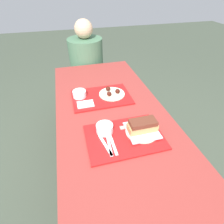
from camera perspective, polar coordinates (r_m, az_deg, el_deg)
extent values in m
plane|color=#424C3D|center=(1.79, 0.35, -20.16)|extent=(12.00, 12.00, 0.00)
cube|color=maroon|center=(1.23, 0.48, -2.05)|extent=(0.78, 1.86, 0.04)
cylinder|color=maroon|center=(2.11, -14.41, 3.17)|extent=(0.07, 0.07, 0.71)
cylinder|color=maroon|center=(2.19, 2.94, 5.78)|extent=(0.07, 0.07, 0.71)
cube|color=maroon|center=(2.34, -7.06, 10.12)|extent=(0.74, 0.28, 0.04)
cylinder|color=maroon|center=(2.44, -13.84, 4.33)|extent=(0.06, 0.06, 0.42)
cylinder|color=maroon|center=(2.51, 0.37, 6.46)|extent=(0.06, 0.06, 0.42)
cube|color=red|center=(1.07, 4.06, -8.13)|extent=(0.46, 0.32, 0.01)
cube|color=red|center=(1.41, -3.47, 4.93)|extent=(0.46, 0.32, 0.01)
cylinder|color=white|center=(1.07, -2.42, -5.34)|extent=(0.10, 0.10, 0.05)
cylinder|color=beige|center=(1.06, -2.45, -4.57)|extent=(0.09, 0.09, 0.01)
cylinder|color=beige|center=(1.10, 9.68, -6.20)|extent=(0.20, 0.20, 0.01)
cube|color=silver|center=(1.09, 9.72, -5.90)|extent=(0.19, 0.19, 0.01)
cube|color=tan|center=(1.08, 9.87, -4.88)|extent=(0.18, 0.08, 0.05)
cube|color=brown|center=(1.05, 10.08, -3.42)|extent=(0.16, 0.08, 0.03)
cube|color=white|center=(1.01, -0.93, -10.52)|extent=(0.03, 0.17, 0.00)
cube|color=white|center=(1.02, 0.29, -10.29)|extent=(0.02, 0.17, 0.00)
cube|color=white|center=(1.01, -2.17, -10.76)|extent=(0.05, 0.17, 0.00)
cube|color=#A59E93|center=(1.11, 3.54, -5.13)|extent=(0.04, 0.03, 0.01)
cylinder|color=white|center=(1.41, -10.57, 5.86)|extent=(0.10, 0.10, 0.05)
cylinder|color=beige|center=(1.40, -10.66, 6.54)|extent=(0.09, 0.09, 0.01)
cylinder|color=beige|center=(1.43, -0.03, 5.93)|extent=(0.21, 0.21, 0.01)
sphere|color=#42140C|center=(1.42, 1.81, 6.82)|extent=(0.04, 0.04, 0.04)
sphere|color=#42140C|center=(1.45, -1.31, 7.63)|extent=(0.04, 0.04, 0.04)
sphere|color=#42140C|center=(1.38, -0.94, 5.96)|extent=(0.04, 0.04, 0.04)
cube|color=white|center=(1.32, -8.65, 2.58)|extent=(0.12, 0.09, 0.01)
cylinder|color=#477051|center=(2.23, -8.33, 16.26)|extent=(0.40, 0.40, 0.51)
sphere|color=tan|center=(2.12, -9.28, 25.23)|extent=(0.20, 0.20, 0.20)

